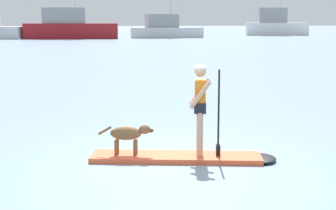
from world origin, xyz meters
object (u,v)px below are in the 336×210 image
object	(u,v)px
paddleboard	(188,157)
moored_boat_starboard	(275,25)
moored_boat_port	(166,29)
person_paddler	(201,103)
dog	(128,134)
moored_boat_center	(69,27)

from	to	relation	value
paddleboard	moored_boat_starboard	bearing A→B (deg)	68.77
moored_boat_port	person_paddler	bearing A→B (deg)	-97.91
dog	moored_boat_port	distance (m)	66.64
moored_boat_port	moored_boat_center	bearing A→B (deg)	-172.21
moored_boat_center	dog	bearing A→B (deg)	-87.36
moored_boat_starboard	moored_boat_center	bearing A→B (deg)	-162.46
dog	moored_boat_port	world-z (taller)	moored_boat_port
moored_boat_center	moored_boat_starboard	size ratio (longest dim) A/B	1.22
dog	paddleboard	bearing A→B (deg)	-11.37
person_paddler	moored_boat_starboard	world-z (taller)	moored_boat_starboard
moored_boat_center	moored_boat_starboard	distance (m)	34.66
moored_boat_center	person_paddler	bearing A→B (deg)	-86.18
dog	moored_boat_port	size ratio (longest dim) A/B	0.10
moored_boat_center	paddleboard	bearing A→B (deg)	-86.38
moored_boat_starboard	moored_boat_port	bearing A→B (deg)	-156.28
person_paddler	moored_boat_port	xyz separation A→B (m)	(9.18, 66.07, 0.17)
person_paddler	moored_boat_port	size ratio (longest dim) A/B	0.17
person_paddler	moored_boat_port	world-z (taller)	moored_boat_port
person_paddler	dog	bearing A→B (deg)	168.63
moored_boat_center	moored_boat_starboard	bearing A→B (deg)	17.54
moored_boat_center	moored_boat_port	bearing A→B (deg)	7.79
paddleboard	dog	size ratio (longest dim) A/B	3.39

